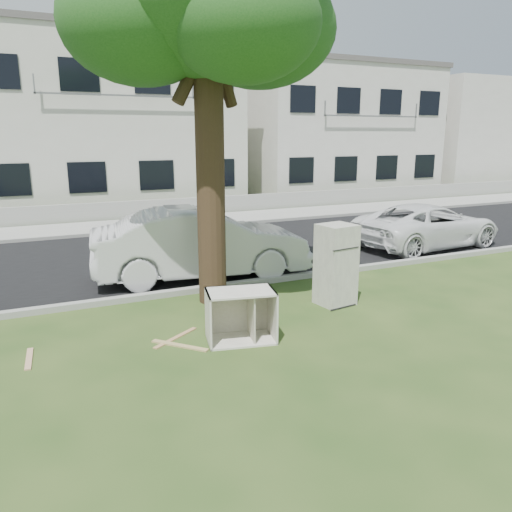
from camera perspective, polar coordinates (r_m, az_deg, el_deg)
name	(u,v)px	position (r m, az deg, el deg)	size (l,w,h in m)	color
ground	(271,328)	(8.64, 1.69, -8.26)	(120.00, 120.00, 0.00)	#264217
road	(175,254)	(14.03, -9.22, 0.23)	(120.00, 7.00, 0.01)	black
kerb_near	(220,289)	(10.77, -4.10, -3.80)	(120.00, 0.18, 0.12)	gray
kerb_far	(147,232)	(17.41, -12.37, 2.69)	(120.00, 0.18, 0.12)	gray
sidewalk	(138,225)	(18.80, -13.34, 3.46)	(120.00, 2.80, 0.01)	gray
low_wall	(129,210)	(20.30, -14.31, 5.13)	(120.00, 0.15, 0.70)	gray
street_tree	(207,1)	(9.78, -5.67, 27.01)	(3.80, 3.80, 7.02)	black
townhouse_center	(104,124)	(24.94, -16.93, 14.28)	(11.22, 8.16, 7.44)	silver
townhouse_right	(325,131)	(29.18, 7.86, 13.97)	(10.20, 8.16, 6.84)	silver
filler_right	(494,135)	(38.84, 25.60, 12.37)	(16.00, 9.00, 6.40)	silver
fridge	(336,265)	(9.74, 9.12, -1.00)	(0.65, 0.60, 1.58)	beige
cabinet	(241,316)	(8.02, -1.76, -6.84)	(1.07, 0.66, 0.84)	white
plank_a	(176,338)	(8.34, -9.16, -9.20)	(0.99, 0.08, 0.02)	tan
plank_b	(180,345)	(8.04, -8.71, -10.08)	(0.99, 0.10, 0.02)	tan
plank_c	(29,359)	(8.24, -24.51, -10.63)	(0.77, 0.09, 0.02)	tan
car_center	(201,243)	(11.50, -6.29, 1.44)	(1.70, 4.88, 1.61)	silver
car_right	(428,226)	(15.48, 19.01, 3.31)	(2.12, 4.59, 1.27)	white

